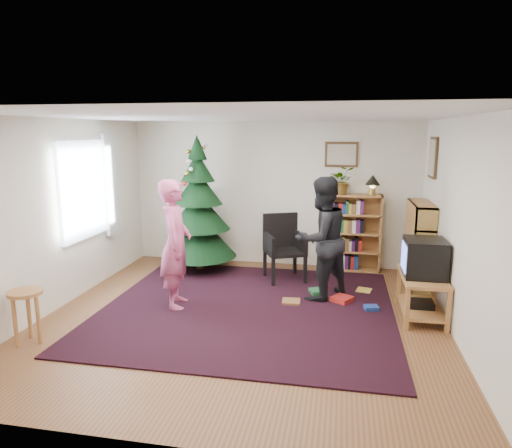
% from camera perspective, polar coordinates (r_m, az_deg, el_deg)
% --- Properties ---
extents(floor, '(5.00, 5.00, 0.00)m').
position_cam_1_polar(floor, '(5.95, -1.57, -11.50)').
color(floor, brown).
rests_on(floor, ground).
extents(ceiling, '(5.00, 5.00, 0.00)m').
position_cam_1_polar(ceiling, '(5.48, -1.71, 13.32)').
color(ceiling, white).
rests_on(ceiling, wall_back).
extents(wall_back, '(5.00, 0.02, 2.50)m').
position_cam_1_polar(wall_back, '(8.01, 2.19, 3.75)').
color(wall_back, silver).
rests_on(wall_back, floor).
extents(wall_front, '(5.00, 0.02, 2.50)m').
position_cam_1_polar(wall_front, '(3.27, -11.13, -7.88)').
color(wall_front, silver).
rests_on(wall_front, floor).
extents(wall_left, '(0.02, 5.00, 2.50)m').
position_cam_1_polar(wall_left, '(6.58, -23.42, 1.13)').
color(wall_left, silver).
rests_on(wall_left, floor).
extents(wall_right, '(0.02, 5.00, 2.50)m').
position_cam_1_polar(wall_right, '(5.62, 24.14, -0.55)').
color(wall_right, silver).
rests_on(wall_right, floor).
extents(rug, '(3.80, 3.60, 0.02)m').
position_cam_1_polar(rug, '(6.22, -0.97, -10.36)').
color(rug, black).
rests_on(rug, floor).
extents(window_pane, '(0.04, 1.20, 1.40)m').
position_cam_1_polar(window_pane, '(7.03, -20.67, 4.00)').
color(window_pane, silver).
rests_on(window_pane, wall_left).
extents(curtain, '(0.06, 0.35, 1.60)m').
position_cam_1_polar(curtain, '(7.61, -17.69, 4.71)').
color(curtain, silver).
rests_on(curtain, wall_left).
extents(picture_back, '(0.55, 0.03, 0.42)m').
position_cam_1_polar(picture_back, '(7.84, 10.64, 8.54)').
color(picture_back, '#4C3319').
rests_on(picture_back, wall_back).
extents(picture_right, '(0.03, 0.50, 0.60)m').
position_cam_1_polar(picture_right, '(7.23, 21.26, 7.74)').
color(picture_right, '#4C3319').
rests_on(picture_right, wall_right).
extents(christmas_tree, '(1.26, 1.26, 2.28)m').
position_cam_1_polar(christmas_tree, '(7.71, -7.18, 1.11)').
color(christmas_tree, '#3F2816').
rests_on(christmas_tree, rug).
extents(bookshelf_back, '(0.95, 0.30, 1.30)m').
position_cam_1_polar(bookshelf_back, '(7.87, 11.89, -0.96)').
color(bookshelf_back, '#A27E3A').
rests_on(bookshelf_back, floor).
extents(bookshelf_right, '(0.30, 0.95, 1.30)m').
position_cam_1_polar(bookshelf_right, '(7.24, 19.69, -2.46)').
color(bookshelf_right, '#A27E3A').
rests_on(bookshelf_right, floor).
extents(tv_stand, '(0.52, 0.93, 0.55)m').
position_cam_1_polar(tv_stand, '(6.19, 20.02, -8.04)').
color(tv_stand, '#A27E3A').
rests_on(tv_stand, floor).
extents(crt_tv, '(0.49, 0.53, 0.47)m').
position_cam_1_polar(crt_tv, '(6.06, 20.28, -3.97)').
color(crt_tv, black).
rests_on(crt_tv, tv_stand).
extents(armchair, '(0.75, 0.78, 1.04)m').
position_cam_1_polar(armchair, '(7.28, 3.72, -2.53)').
color(armchair, black).
rests_on(armchair, rug).
extents(stool, '(0.37, 0.37, 0.61)m').
position_cam_1_polar(stool, '(5.69, -26.82, -8.78)').
color(stool, '#A27E3A').
rests_on(stool, floor).
extents(person_standing, '(0.55, 0.71, 1.73)m').
position_cam_1_polar(person_standing, '(6.13, -10.03, -2.50)').
color(person_standing, '#BB4A76').
rests_on(person_standing, rug).
extents(person_by_chair, '(1.06, 1.06, 1.73)m').
position_cam_1_polar(person_by_chair, '(6.37, 8.17, -1.87)').
color(person_by_chair, black).
rests_on(person_by_chair, rug).
extents(potted_plant, '(0.47, 0.42, 0.46)m').
position_cam_1_polar(potted_plant, '(7.73, 10.66, 5.38)').
color(potted_plant, gray).
rests_on(potted_plant, bookshelf_back).
extents(table_lamp, '(0.25, 0.25, 0.33)m').
position_cam_1_polar(table_lamp, '(7.75, 14.37, 5.18)').
color(table_lamp, '#A57F33').
rests_on(table_lamp, bookshelf_back).
extents(floor_clutter, '(1.27, 0.94, 0.08)m').
position_cam_1_polar(floor_clutter, '(6.57, 10.08, -9.05)').
color(floor_clutter, '#A51E19').
rests_on(floor_clutter, rug).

